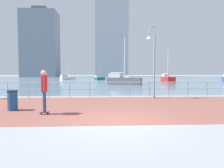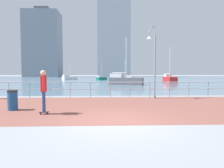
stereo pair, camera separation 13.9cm
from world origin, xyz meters
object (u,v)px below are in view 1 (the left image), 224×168
lamppost (153,59)px  trash_bin (12,100)px  sailboat_blue (123,80)px  skateboarder (44,88)px  sailboat_red (67,78)px  sailboat_ivory (167,79)px  sailboat_yellow (124,78)px  sailboat_gray (99,78)px

lamppost → trash_bin: bearing=-153.1°
sailboat_blue → skateboarder: bearing=-105.2°
sailboat_blue → sailboat_red: bearing=118.5°
sailboat_ivory → sailboat_yellow: (-7.33, 8.72, -0.17)m
sailboat_gray → sailboat_blue: (3.84, -20.08, 0.24)m
skateboarder → sailboat_blue: size_ratio=0.27×
trash_bin → sailboat_gray: 39.48m
skateboarder → trash_bin: size_ratio=1.97×
lamppost → sailboat_ivory: 24.77m
trash_bin → sailboat_gray: bearing=85.1°
lamppost → sailboat_yellow: 31.87m
trash_bin → sailboat_red: sailboat_red is taller
skateboarder → sailboat_yellow: sailboat_yellow is taller
sailboat_red → sailboat_blue: bearing=-61.5°
trash_bin → sailboat_gray: (3.35, 39.34, -0.05)m
trash_bin → sailboat_ivory: size_ratio=0.14×
sailboat_red → sailboat_ivory: size_ratio=0.85×
sailboat_red → sailboat_yellow: (14.08, -6.28, -0.08)m
lamppost → sailboat_gray: lamppost is taller
sailboat_gray → trash_bin: bearing=-94.9°
sailboat_ivory → sailboat_gray: 18.04m
lamppost → trash_bin: 8.66m
trash_bin → sailboat_ivory: (16.35, 26.83, 0.15)m
sailboat_red → sailboat_yellow: 15.42m
lamppost → sailboat_red: (-12.53, 38.04, -2.15)m
skateboarder → sailboat_ivory: 31.38m
sailboat_red → sailboat_gray: sailboat_red is taller
sailboat_yellow → sailboat_blue: (-1.82, -16.29, 0.21)m
trash_bin → sailboat_gray: size_ratio=0.21×
lamppost → trash_bin: lamppost is taller
sailboat_blue → sailboat_yellow: bearing=83.6°
sailboat_red → sailboat_ivory: sailboat_ivory is taller
sailboat_gray → sailboat_blue: bearing=-79.2°
sailboat_red → sailboat_yellow: sailboat_red is taller
sailboat_yellow → sailboat_blue: size_ratio=0.68×
skateboarder → sailboat_yellow: 37.21m
trash_bin → sailboat_yellow: sailboat_yellow is taller
trash_bin → sailboat_yellow: (9.02, 35.55, -0.02)m
lamppost → sailboat_ivory: (8.88, 23.04, -2.05)m
skateboarder → sailboat_red: bearing=99.0°
sailboat_red → sailboat_blue: size_ratio=0.80×
sailboat_red → skateboarder: bearing=-81.0°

